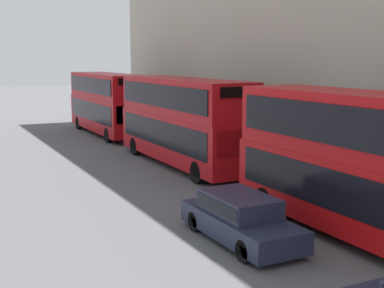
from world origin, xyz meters
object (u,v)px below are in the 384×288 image
object	(u,v)px
bus_third_in_queue	(107,101)
car_hatchback	(240,217)
bus_leading	(380,164)
bus_second_in_queue	(183,118)

from	to	relation	value
bus_third_in_queue	car_hatchback	world-z (taller)	bus_third_in_queue
bus_leading	bus_third_in_queue	world-z (taller)	bus_leading
bus_third_in_queue	car_hatchback	distance (m)	24.02
bus_second_in_queue	car_hatchback	distance (m)	11.75
bus_leading	car_hatchback	world-z (taller)	bus_leading
bus_leading	bus_second_in_queue	distance (m)	13.25
bus_leading	bus_third_in_queue	xyz separation A→B (m)	(0.00, 25.86, -0.05)
bus_second_in_queue	bus_third_in_queue	xyz separation A→B (m)	(-0.00, 12.61, -0.04)
bus_leading	bus_second_in_queue	size ratio (longest dim) A/B	1.03
bus_leading	bus_third_in_queue	size ratio (longest dim) A/B	1.06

